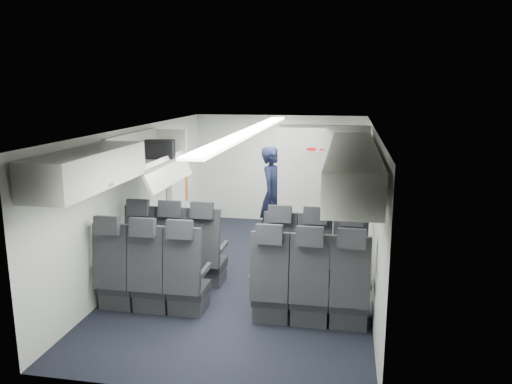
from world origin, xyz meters
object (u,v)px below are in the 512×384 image
(boarding_door, at_px, (178,186))
(carry_on_bag, at_px, (159,149))
(seat_row_mid, at_px, (228,285))
(flight_attendant, at_px, (273,195))
(galley_unit, at_px, (326,179))
(seat_row_front, at_px, (244,259))

(boarding_door, bearing_deg, carry_on_bag, -80.49)
(seat_row_mid, relative_size, carry_on_bag, 7.67)
(boarding_door, relative_size, flight_attendant, 1.09)
(galley_unit, relative_size, boarding_door, 1.02)
(seat_row_mid, height_order, boarding_door, boarding_door)
(boarding_door, xyz_separation_m, carry_on_bag, (0.25, -1.48, 0.86))
(boarding_door, relative_size, carry_on_bag, 4.28)
(seat_row_mid, bearing_deg, galley_unit, 77.12)
(seat_row_front, xyz_separation_m, seat_row_mid, (0.00, -0.90, 0.00))
(seat_row_front, distance_m, flight_attendant, 2.14)
(seat_row_front, xyz_separation_m, boarding_door, (-1.64, 2.09, 0.55))
(seat_row_front, bearing_deg, flight_attendant, 87.66)
(seat_row_mid, relative_size, galley_unit, 1.75)
(flight_attendant, relative_size, carry_on_bag, 3.93)
(galley_unit, bearing_deg, seat_row_front, -106.28)
(seat_row_front, bearing_deg, galley_unit, 73.72)
(seat_row_mid, bearing_deg, seat_row_front, 90.00)
(flight_attendant, bearing_deg, carry_on_bag, 147.21)
(flight_attendant, height_order, carry_on_bag, carry_on_bag)
(boarding_door, distance_m, flight_attendant, 1.73)
(seat_row_front, xyz_separation_m, carry_on_bag, (-1.39, 0.60, 1.41))
(seat_row_front, height_order, galley_unit, galley_unit)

